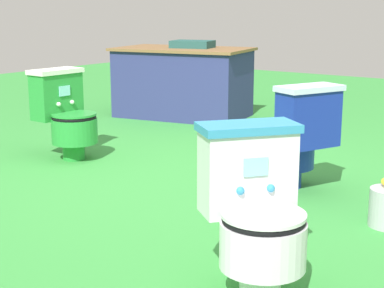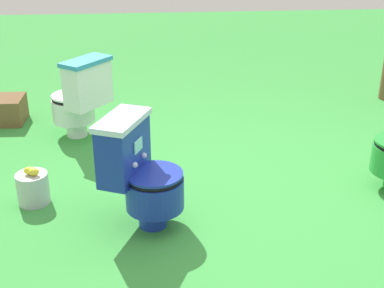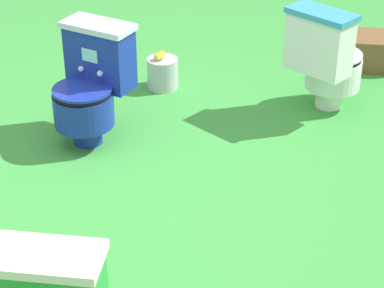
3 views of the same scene
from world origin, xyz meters
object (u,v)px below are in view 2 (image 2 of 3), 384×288
(small_crate, at_px, (6,110))
(toilet_blue, at_px, (141,172))
(lemon_bucket, at_px, (33,187))
(toilet_white, at_px, (80,98))

(small_crate, bearing_deg, toilet_blue, 124.37)
(toilet_blue, distance_m, small_crate, 2.29)
(small_crate, xyz_separation_m, lemon_bucket, (-0.53, 1.55, -0.00))
(small_crate, bearing_deg, lemon_bucket, 108.99)
(toilet_white, relative_size, small_crate, 2.11)
(toilet_white, bearing_deg, lemon_bucket, -153.00)
(toilet_white, xyz_separation_m, lemon_bucket, (0.22, 1.12, -0.25))
(toilet_blue, bearing_deg, toilet_white, -136.60)
(toilet_blue, bearing_deg, lemon_bucket, -90.26)
(small_crate, bearing_deg, toilet_white, 150.37)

